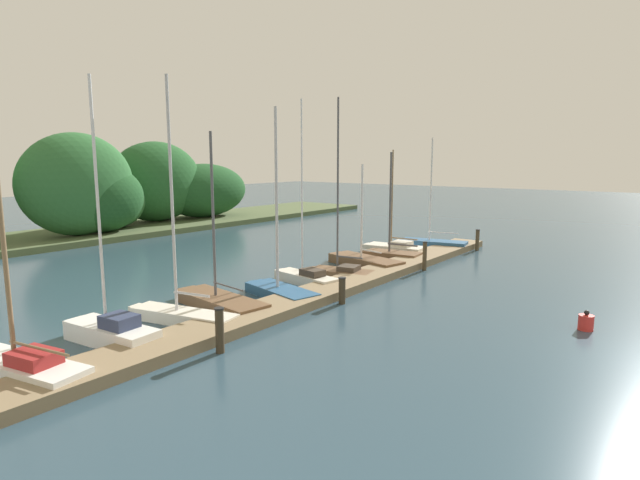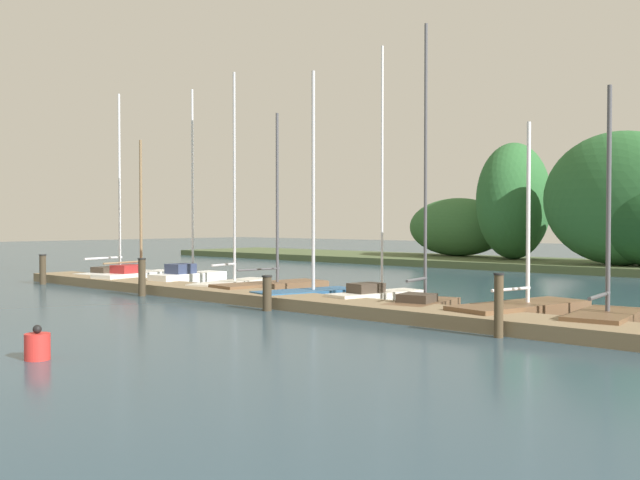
# 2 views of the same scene
# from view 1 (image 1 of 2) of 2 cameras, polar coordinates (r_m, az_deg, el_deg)

# --- Properties ---
(dock_pier) EXTENTS (30.80, 1.80, 0.35)m
(dock_pier) POSITION_cam_1_polar(r_m,az_deg,el_deg) (20.62, 0.36, -5.74)
(dock_pier) COLOR #847051
(dock_pier) RESTS_ON ground
(far_shore) EXTENTS (62.14, 8.00, 7.18)m
(far_shore) POSITION_cam_1_polar(r_m,az_deg,el_deg) (39.80, -23.61, 4.47)
(far_shore) COLOR #4C5B38
(far_shore) RESTS_ON ground
(sailboat_1) EXTENTS (1.79, 4.14, 5.92)m
(sailboat_1) POSITION_cam_1_polar(r_m,az_deg,el_deg) (15.08, -30.23, -11.82)
(sailboat_1) COLOR white
(sailboat_1) RESTS_ON ground
(sailboat_2) EXTENTS (1.35, 3.48, 7.72)m
(sailboat_2) POSITION_cam_1_polar(r_m,az_deg,el_deg) (16.67, -22.23, -9.14)
(sailboat_2) COLOR white
(sailboat_2) RESTS_ON ground
(sailboat_3) EXTENTS (1.77, 4.17, 8.03)m
(sailboat_3) POSITION_cam_1_polar(r_m,az_deg,el_deg) (18.03, -15.27, -7.57)
(sailboat_3) COLOR silver
(sailboat_3) RESTS_ON ground
(sailboat_4) EXTENTS (1.91, 4.59, 6.37)m
(sailboat_4) POSITION_cam_1_polar(r_m,az_deg,el_deg) (19.43, -11.25, -6.50)
(sailboat_4) COLOR brown
(sailboat_4) RESTS_ON ground
(sailboat_5) EXTENTS (2.04, 3.83, 7.36)m
(sailboat_5) POSITION_cam_1_polar(r_m,az_deg,el_deg) (20.56, -4.55, -5.30)
(sailboat_5) COLOR #285684
(sailboat_5) RESTS_ON ground
(sailboat_6) EXTENTS (1.45, 3.58, 7.89)m
(sailboat_6) POSITION_cam_1_polar(r_m,az_deg,el_deg) (22.60, -1.71, -3.97)
(sailboat_6) COLOR silver
(sailboat_6) RESTS_ON ground
(sailboat_7) EXTENTS (1.71, 3.19, 8.09)m
(sailboat_7) POSITION_cam_1_polar(r_m,az_deg,el_deg) (23.85, 2.22, -3.24)
(sailboat_7) COLOR brown
(sailboat_7) RESTS_ON ground
(sailboat_8) EXTENTS (2.25, 4.57, 5.14)m
(sailboat_8) POSITION_cam_1_polar(r_m,az_deg,el_deg) (26.44, 4.75, -2.26)
(sailboat_8) COLOR brown
(sailboat_8) RESTS_ON ground
(sailboat_9) EXTENTS (1.61, 3.22, 5.75)m
(sailboat_9) POSITION_cam_1_polar(r_m,az_deg,el_deg) (28.14, 7.80, -1.53)
(sailboat_9) COLOR brown
(sailboat_9) RESTS_ON ground
(sailboat_10) EXTENTS (1.65, 3.73, 5.91)m
(sailboat_10) POSITION_cam_1_polar(r_m,az_deg,el_deg) (30.31, 8.13, -0.83)
(sailboat_10) COLOR silver
(sailboat_10) RESTS_ON ground
(sailboat_11) EXTENTS (1.98, 4.25, 6.64)m
(sailboat_11) POSITION_cam_1_polar(r_m,az_deg,el_deg) (31.99, 12.14, -0.38)
(sailboat_11) COLOR #285684
(sailboat_11) RESTS_ON ground
(mooring_piling_1) EXTENTS (0.28, 0.28, 1.31)m
(mooring_piling_1) POSITION_cam_1_polar(r_m,az_deg,el_deg) (14.95, -11.03, -9.75)
(mooring_piling_1) COLOR #3D3323
(mooring_piling_1) RESTS_ON ground
(mooring_piling_2) EXTENTS (0.30, 0.30, 1.02)m
(mooring_piling_2) POSITION_cam_1_polar(r_m,az_deg,el_deg) (19.50, 2.45, -5.58)
(mooring_piling_2) COLOR #3D3323
(mooring_piling_2) RESTS_ON ground
(mooring_piling_3) EXTENTS (0.23, 0.23, 1.42)m
(mooring_piling_3) POSITION_cam_1_polar(r_m,az_deg,el_deg) (25.68, 11.49, -1.74)
(mooring_piling_3) COLOR #4C3D28
(mooring_piling_3) RESTS_ON ground
(mooring_piling_4) EXTENTS (0.25, 0.25, 1.26)m
(mooring_piling_4) POSITION_cam_1_polar(r_m,az_deg,el_deg) (32.09, 16.99, 0.03)
(mooring_piling_4) COLOR #4C3D28
(mooring_piling_4) RESTS_ON ground
(channel_buoy_0) EXTENTS (0.46, 0.46, 0.65)m
(channel_buoy_0) POSITION_cam_1_polar(r_m,az_deg,el_deg) (18.71, 27.30, -8.06)
(channel_buoy_0) COLOR red
(channel_buoy_0) RESTS_ON ground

